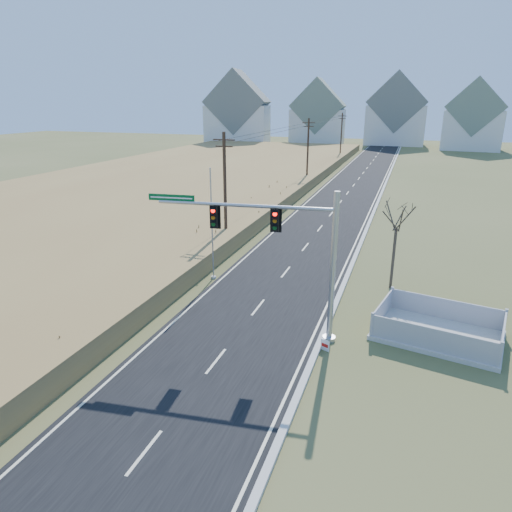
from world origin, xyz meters
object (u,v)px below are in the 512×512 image
at_px(open_sign, 325,345).
at_px(traffic_signal_mast, 293,251).
at_px(bare_tree, 398,215).
at_px(flagpole, 212,236).
at_px(fence_enclosure, 437,332).

bearing_deg(open_sign, traffic_signal_mast, 179.55).
bearing_deg(bare_tree, flagpole, -169.38).
xyz_separation_m(traffic_signal_mast, fence_enclosure, (6.97, 2.28, -4.29)).
height_order(fence_enclosure, bare_tree, bare_tree).
xyz_separation_m(open_sign, bare_tree, (2.50, 8.97, 4.47)).
distance_m(traffic_signal_mast, flagpole, 9.31).
height_order(flagpole, bare_tree, flagpole).
bearing_deg(open_sign, flagpole, 165.86).
bearing_deg(flagpole, traffic_signal_mast, -40.94).
height_order(fence_enclosure, open_sign, fence_enclosure).
height_order(traffic_signal_mast, flagpole, traffic_signal_mast).
relative_size(traffic_signal_mast, bare_tree, 1.58).
bearing_deg(traffic_signal_mast, flagpole, 132.66).
height_order(open_sign, flagpole, flagpole).
bearing_deg(open_sign, bare_tree, 98.18).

